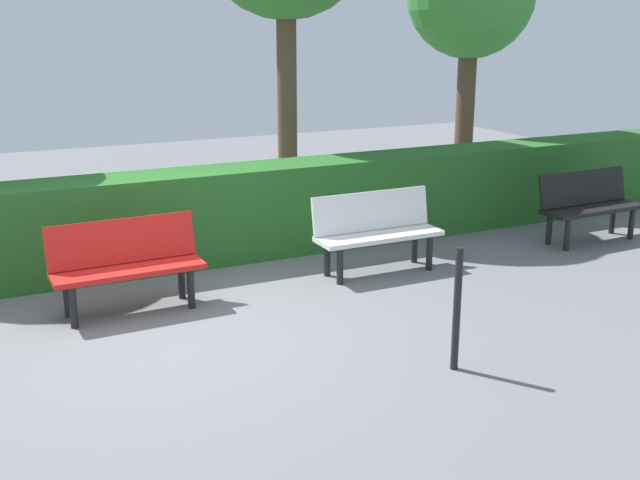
{
  "coord_description": "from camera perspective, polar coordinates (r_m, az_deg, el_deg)",
  "views": [
    {
      "loc": [
        1.54,
        6.38,
        2.67
      ],
      "look_at": [
        -1.64,
        -0.25,
        0.55
      ],
      "focal_mm": 43.44,
      "sensor_mm": 36.0,
      "label": 1
    }
  ],
  "objects": [
    {
      "name": "bench_red",
      "position": [
        7.44,
        -14.1,
        -1.55
      ],
      "size": [
        1.4,
        0.5,
        0.86
      ],
      "rotation": [
        0.0,
        0.0,
        0.02
      ],
      "color": "red",
      "rests_on": "ground_plane"
    },
    {
      "name": "bench_white",
      "position": [
        8.37,
        4.15,
        0.85
      ],
      "size": [
        1.4,
        0.46,
        0.86
      ],
      "rotation": [
        0.0,
        0.0,
        0.0
      ],
      "color": "white",
      "rests_on": "ground_plane"
    },
    {
      "name": "bench_black",
      "position": [
        10.08,
        19.17,
        2.61
      ],
      "size": [
        1.39,
        0.51,
        0.86
      ],
      "rotation": [
        0.0,
        0.0,
        0.03
      ],
      "color": "black",
      "rests_on": "ground_plane"
    },
    {
      "name": "ground_plane",
      "position": [
        7.09,
        -11.23,
        -6.39
      ],
      "size": [
        21.06,
        21.06,
        0.0
      ],
      "primitive_type": "plane",
      "color": "slate"
    },
    {
      "name": "hedge_row",
      "position": [
        8.87,
        -6.65,
        1.96
      ],
      "size": [
        17.06,
        0.68,
        1.04
      ],
      "primitive_type": "cube",
      "color": "#266023",
      "rests_on": "ground_plane"
    },
    {
      "name": "railing_post_mid",
      "position": [
        6.09,
        10.05,
        -5.06
      ],
      "size": [
        0.06,
        0.06,
        1.0
      ],
      "primitive_type": "cylinder",
      "color": "black",
      "rests_on": "ground_plane"
    }
  ]
}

